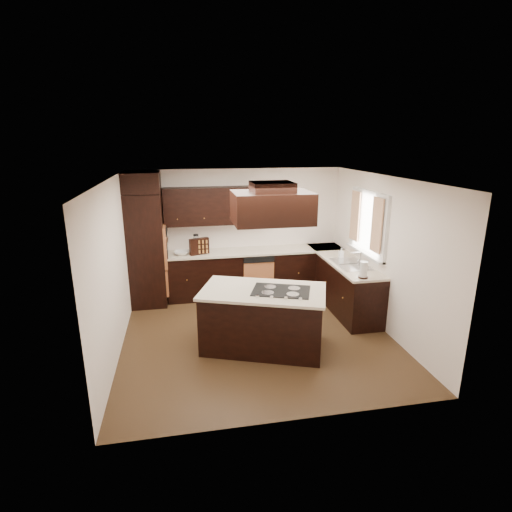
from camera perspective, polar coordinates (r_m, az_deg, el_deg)
name	(u,v)px	position (r m, az deg, el deg)	size (l,w,h in m)	color
floor	(257,335)	(6.60, 0.12, -11.22)	(4.20, 4.20, 0.02)	brown
ceiling	(257,178)	(5.88, 0.14, 11.14)	(4.20, 4.20, 0.02)	white
wall_back	(237,231)	(8.13, -2.68, 3.56)	(4.20, 0.02, 2.50)	white
wall_front	(295,319)	(4.20, 5.63, -8.95)	(4.20, 0.02, 2.50)	white
wall_left	(113,269)	(6.10, -19.73, -1.73)	(0.02, 4.20, 2.50)	white
wall_right	(384,254)	(6.82, 17.80, 0.30)	(0.02, 4.20, 2.50)	white
oven_column	(147,250)	(7.74, -15.35, 0.88)	(0.65, 0.75, 2.12)	black
wall_oven_face	(166,246)	(7.70, -12.79, 1.45)	(0.05, 0.62, 0.78)	#C7703F
base_cabinets_back	(242,274)	(8.06, -2.05, -2.53)	(2.93, 0.60, 0.88)	black
base_cabinets_right	(342,283)	(7.71, 12.12, -3.80)	(0.60, 2.40, 0.88)	black
countertop_back	(242,252)	(7.91, -2.06, 0.59)	(2.93, 0.63, 0.04)	beige
countertop_right	(342,260)	(7.56, 12.22, -0.53)	(0.63, 2.40, 0.04)	beige
upper_cabinets	(216,206)	(7.81, -5.70, 7.15)	(2.00, 0.34, 0.72)	black
dishwasher_front	(259,280)	(7.85, 0.40, -3.38)	(0.60, 0.05, 0.72)	#C7703F
window_frame	(368,223)	(7.19, 15.75, 4.54)	(0.06, 1.32, 1.12)	white
window_pane	(370,223)	(7.20, 15.95, 4.54)	(0.00, 1.20, 1.00)	white
curtain_left	(377,225)	(6.79, 16.87, 4.21)	(0.02, 0.34, 0.90)	#F8DFBB
curtain_right	(355,216)	(7.53, 13.96, 5.56)	(0.02, 0.34, 0.90)	#F8DFBB
sink_rim	(351,264)	(7.25, 13.40, -1.12)	(0.52, 0.84, 0.01)	silver
island	(263,320)	(6.06, 1.01, -9.11)	(1.74, 0.95, 0.88)	black
island_top	(263,291)	(5.87, 1.03, -5.05)	(1.81, 1.01, 0.04)	beige
cooktop	(281,291)	(5.83, 3.61, -4.97)	(0.82, 0.55, 0.01)	black
range_hood	(272,207)	(5.41, 2.29, 6.94)	(1.05, 0.72, 0.42)	black
hood_duct	(272,187)	(5.37, 2.32, 9.84)	(0.55, 0.50, 0.13)	black
blender_base	(197,251)	(7.78, -8.49, 0.69)	(0.15, 0.15, 0.10)	silver
blender_pitcher	(196,242)	(7.74, -8.54, 1.97)	(0.13, 0.13, 0.26)	silver
spice_rack	(199,246)	(7.70, -8.11, 1.37)	(0.38, 0.09, 0.32)	black
mixing_bowl	(182,253)	(7.77, -10.58, 0.44)	(0.28, 0.28, 0.07)	white
soap_bottle	(341,253)	(7.60, 12.06, 0.46)	(0.08, 0.09, 0.19)	white
paper_towel	(364,270)	(6.55, 15.12, -1.93)	(0.12, 0.12, 0.27)	white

